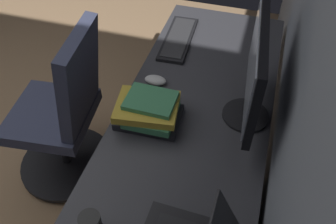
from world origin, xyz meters
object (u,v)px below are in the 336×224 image
keyboard_main (178,39)px  mouse_spare (155,80)px  office_chair (65,118)px  book_stack_near (149,111)px  monitor_primary (255,70)px

keyboard_main → mouse_spare: mouse_spare is taller
mouse_spare → office_chair: (0.11, -0.48, -0.29)m
keyboard_main → book_stack_near: 0.61m
mouse_spare → office_chair: size_ratio=0.11×
monitor_primary → keyboard_main: 0.68m
office_chair → book_stack_near: bearing=76.9°
monitor_primary → book_stack_near: monitor_primary is taller
book_stack_near → office_chair: size_ratio=0.29×
monitor_primary → keyboard_main: monitor_primary is taller
monitor_primary → office_chair: size_ratio=0.58×
keyboard_main → book_stack_near: size_ratio=1.52×
book_stack_near → mouse_spare: bearing=-167.8°
keyboard_main → book_stack_near: bearing=3.9°
mouse_spare → office_chair: office_chair is taller
book_stack_near → office_chair: (-0.12, -0.53, -0.33)m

